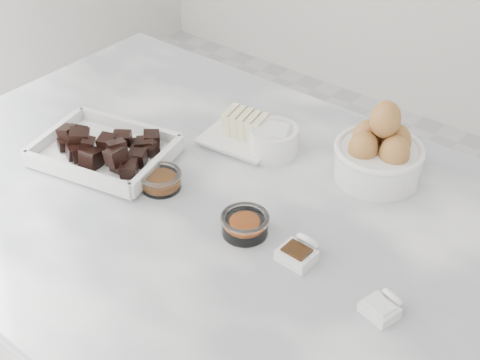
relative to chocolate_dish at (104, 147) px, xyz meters
The scene contains 9 objects.
marble_slab 0.26m from the chocolate_dish, ahead, with size 1.20×0.80×0.04m, color white.
chocolate_dish is the anchor object (origin of this frame).
butter_plate 0.26m from the chocolate_dish, 53.02° to the left, with size 0.16×0.16×0.06m.
sugar_ramekin 0.31m from the chocolate_dish, 41.87° to the left, with size 0.09×0.09×0.05m.
egg_bowl 0.49m from the chocolate_dish, 32.32° to the left, with size 0.16×0.16×0.15m.
honey_bowl 0.14m from the chocolate_dish, ahead, with size 0.07×0.07×0.03m.
zest_bowl 0.33m from the chocolate_dish, ahead, with size 0.08×0.08×0.03m.
vanilla_spoon 0.43m from the chocolate_dish, ahead, with size 0.05×0.07×0.04m.
salt_spoon 0.58m from the chocolate_dish, ahead, with size 0.06×0.07×0.04m.
Camera 1 is at (0.58, -0.67, 1.64)m, focal length 50.00 mm.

